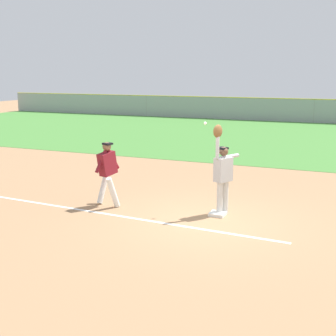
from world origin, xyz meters
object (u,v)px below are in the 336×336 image
(runner, at_px, (107,169))
(fielder, at_px, (223,171))
(first_base, at_px, (218,214))
(parked_car_white, at_px, (243,107))
(parked_car_black, at_px, (304,108))
(baseball, at_px, (205,123))

(runner, bearing_deg, fielder, 25.37)
(first_base, relative_size, runner, 0.22)
(fielder, bearing_deg, parked_car_white, -49.96)
(first_base, bearing_deg, parked_car_black, 92.76)
(fielder, height_order, parked_car_black, fielder)
(first_base, height_order, parked_car_black, parked_car_black)
(fielder, relative_size, baseball, 30.81)
(first_base, distance_m, baseball, 2.28)
(runner, bearing_deg, baseball, 28.38)
(fielder, height_order, baseball, baseball)
(first_base, xyz_separation_m, baseball, (-0.43, 0.21, 2.23))
(baseball, distance_m, parked_car_white, 27.91)
(first_base, xyz_separation_m, fielder, (0.06, 0.15, 1.08))
(parked_car_black, bearing_deg, runner, -94.22)
(fielder, height_order, parked_car_white, fielder)
(parked_car_white, bearing_deg, baseball, -77.78)
(first_base, height_order, runner, runner)
(first_base, relative_size, fielder, 0.17)
(fielder, xyz_separation_m, parked_car_black, (-1.39, 27.51, -0.45))
(first_base, distance_m, runner, 3.12)
(baseball, relative_size, parked_car_black, 0.02)
(parked_car_black, bearing_deg, parked_car_white, -178.64)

